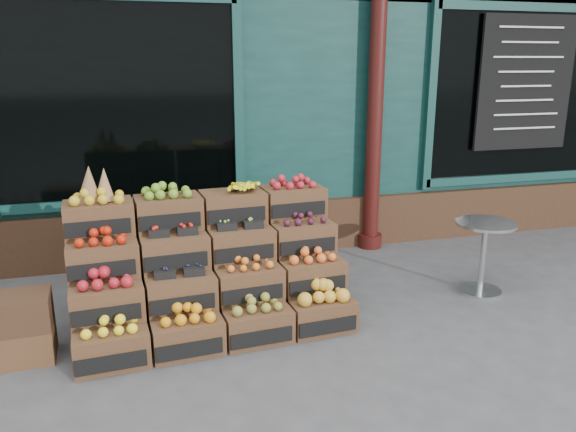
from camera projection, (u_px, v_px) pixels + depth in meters
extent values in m
plane|color=#444447|center=(335.00, 337.00, 4.57)|extent=(60.00, 60.00, 0.00)
cube|color=#103632|center=(223.00, 45.00, 8.75)|extent=(12.00, 6.00, 4.80)
cube|color=#103632|center=(268.00, 123.00, 6.25)|extent=(12.00, 0.12, 3.00)
cube|color=#3C2518|center=(270.00, 227.00, 6.51)|extent=(12.00, 0.18, 0.60)
cube|color=black|center=(117.00, 103.00, 5.71)|extent=(2.40, 0.06, 2.00)
cube|color=black|center=(520.00, 96.00, 6.95)|extent=(2.40, 0.06, 2.00)
cylinder|color=#380F0D|center=(375.00, 113.00, 6.35)|extent=(0.18, 0.18, 3.20)
cube|color=black|center=(526.00, 83.00, 6.83)|extent=(1.30, 0.04, 1.60)
cube|color=#50341F|center=(112.00, 347.00, 4.14)|extent=(0.56, 0.41, 0.27)
cube|color=black|center=(113.00, 363.00, 3.97)|extent=(0.49, 0.05, 0.12)
cube|color=yellow|center=(110.00, 325.00, 4.09)|extent=(0.45, 0.31, 0.09)
cube|color=#50341F|center=(187.00, 335.00, 4.32)|extent=(0.56, 0.41, 0.27)
cube|color=black|center=(192.00, 350.00, 4.15)|extent=(0.49, 0.05, 0.12)
cube|color=orange|center=(186.00, 313.00, 4.27)|extent=(0.45, 0.31, 0.10)
cube|color=#50341F|center=(256.00, 324.00, 4.50)|extent=(0.56, 0.41, 0.27)
cube|color=black|center=(264.00, 338.00, 4.33)|extent=(0.49, 0.05, 0.12)
cube|color=olive|center=(256.00, 303.00, 4.45)|extent=(0.45, 0.31, 0.09)
cube|color=#50341F|center=(320.00, 313.00, 4.68)|extent=(0.56, 0.41, 0.27)
cube|color=black|center=(330.00, 327.00, 4.51)|extent=(0.49, 0.05, 0.12)
cube|color=gold|center=(321.00, 292.00, 4.63)|extent=(0.45, 0.31, 0.12)
cube|color=#50341F|center=(107.00, 301.00, 4.27)|extent=(0.56, 0.41, 0.27)
cube|color=black|center=(109.00, 315.00, 4.10)|extent=(0.49, 0.05, 0.12)
cube|color=maroon|center=(105.00, 278.00, 4.22)|extent=(0.45, 0.31, 0.10)
cube|color=#50341F|center=(180.00, 291.00, 4.45)|extent=(0.56, 0.41, 0.27)
cube|color=black|center=(185.00, 304.00, 4.28)|extent=(0.49, 0.05, 0.12)
cube|color=#171834|center=(179.00, 274.00, 4.41)|extent=(0.45, 0.31, 0.03)
cube|color=#50341F|center=(248.00, 282.00, 4.63)|extent=(0.56, 0.41, 0.27)
cube|color=black|center=(255.00, 294.00, 4.46)|extent=(0.49, 0.05, 0.12)
cube|color=orange|center=(248.00, 263.00, 4.59)|extent=(0.45, 0.31, 0.07)
cube|color=#50341F|center=(311.00, 274.00, 4.81)|extent=(0.56, 0.41, 0.27)
cube|color=black|center=(319.00, 285.00, 4.64)|extent=(0.49, 0.05, 0.12)
cube|color=orange|center=(311.00, 255.00, 4.77)|extent=(0.45, 0.31, 0.09)
cube|color=#50341F|center=(103.00, 258.00, 4.41)|extent=(0.56, 0.41, 0.27)
cube|color=black|center=(104.00, 270.00, 4.23)|extent=(0.49, 0.05, 0.12)
cube|color=#AC1C09|center=(101.00, 237.00, 4.36)|extent=(0.45, 0.31, 0.09)
cube|color=#50341F|center=(174.00, 251.00, 4.59)|extent=(0.56, 0.41, 0.27)
cube|color=black|center=(178.00, 262.00, 4.42)|extent=(0.49, 0.05, 0.12)
cube|color=red|center=(173.00, 233.00, 4.55)|extent=(0.45, 0.31, 0.04)
cube|color=#50341F|center=(240.00, 243.00, 4.77)|extent=(0.56, 0.41, 0.27)
cube|color=black|center=(247.00, 254.00, 4.60)|extent=(0.49, 0.05, 0.12)
cube|color=#77C142|center=(240.00, 227.00, 4.73)|extent=(0.45, 0.31, 0.03)
cube|color=#50341F|center=(301.00, 237.00, 4.95)|extent=(0.56, 0.41, 0.27)
cube|color=black|center=(310.00, 246.00, 4.78)|extent=(0.49, 0.05, 0.12)
cube|color=#3C1326|center=(301.00, 218.00, 4.90)|extent=(0.45, 0.31, 0.07)
cube|color=#50341F|center=(99.00, 218.00, 4.54)|extent=(0.56, 0.41, 0.27)
cube|color=black|center=(100.00, 228.00, 4.37)|extent=(0.49, 0.05, 0.12)
cube|color=gold|center=(97.00, 197.00, 4.49)|extent=(0.45, 0.31, 0.09)
cube|color=#50341F|center=(168.00, 212.00, 4.72)|extent=(0.56, 0.41, 0.27)
cube|color=black|center=(172.00, 221.00, 4.55)|extent=(0.49, 0.05, 0.12)
cube|color=olive|center=(167.00, 191.00, 4.67)|extent=(0.45, 0.31, 0.09)
cube|color=#50341F|center=(233.00, 207.00, 4.90)|extent=(0.56, 0.41, 0.27)
cube|color=black|center=(239.00, 215.00, 4.73)|extent=(0.49, 0.05, 0.12)
cube|color=yellow|center=(232.00, 187.00, 4.85)|extent=(0.45, 0.31, 0.08)
cube|color=#50341F|center=(293.00, 201.00, 5.08)|extent=(0.56, 0.41, 0.27)
cube|color=black|center=(300.00, 210.00, 4.91)|extent=(0.49, 0.05, 0.12)
cube|color=maroon|center=(293.00, 183.00, 5.04)|extent=(0.45, 0.31, 0.08)
cube|color=#3C2518|center=(216.00, 317.00, 4.62)|extent=(2.23, 0.53, 0.27)
cube|color=#3C2518|center=(210.00, 292.00, 4.79)|extent=(2.23, 0.53, 0.54)
cube|color=#3C2518|center=(204.00, 268.00, 4.96)|extent=(2.23, 0.53, 0.80)
cone|color=olive|center=(89.00, 184.00, 4.45)|extent=(0.19, 0.19, 0.31)
cone|color=olive|center=(104.00, 184.00, 4.52)|extent=(0.17, 0.17, 0.27)
cube|color=#50341F|center=(18.00, 344.00, 4.18)|extent=(0.53, 0.38, 0.26)
cube|color=#3C2518|center=(14.00, 313.00, 4.12)|extent=(0.53, 0.38, 0.26)
cylinder|color=#B1B3B8|center=(479.00, 290.00, 5.45)|extent=(0.41, 0.41, 0.03)
cylinder|color=#B1B3B8|center=(483.00, 258.00, 5.36)|extent=(0.06, 0.06, 0.67)
cylinder|color=#B1B3B8|center=(486.00, 224.00, 5.27)|extent=(0.56, 0.56, 0.03)
imported|color=#17502A|center=(106.00, 166.00, 6.36)|extent=(0.78, 0.55, 2.04)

